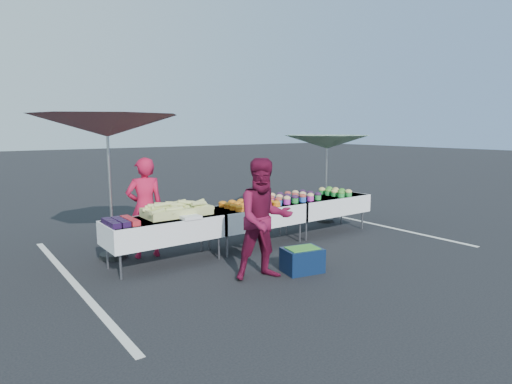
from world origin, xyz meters
TOP-DOWN VIEW (x-y plane):
  - ground at (0.00, 0.00)m, footprint 80.00×80.00m
  - stripe_left at (-3.20, 0.00)m, footprint 0.10×5.00m
  - stripe_right at (3.20, 0.00)m, footprint 0.10×5.00m
  - table_left at (-1.80, 0.00)m, footprint 1.86×0.81m
  - table_center at (0.00, 0.00)m, footprint 1.86×0.81m
  - table_right at (1.80, 0.00)m, footprint 1.86×0.81m
  - berry_punnets at (-2.51, -0.06)m, footprint 0.40×0.54m
  - corn_pile at (-1.54, 0.04)m, footprint 1.16×0.57m
  - plastic_bags at (-1.50, -0.30)m, footprint 0.30×0.25m
  - carrot_bowls at (-0.15, -0.01)m, footprint 0.95×0.69m
  - potato_cups at (0.85, 0.00)m, footprint 1.14×0.58m
  - bean_baskets at (2.06, -0.01)m, footprint 0.36×0.68m
  - vendor at (-1.89, 0.55)m, footprint 0.67×0.49m
  - customer at (-0.93, -1.45)m, footprint 1.00×0.88m
  - umbrella_left at (-2.37, 0.80)m, footprint 2.62×2.62m
  - umbrella_right at (2.50, 0.68)m, footprint 2.40×2.40m
  - storage_bin at (-0.30, -1.58)m, footprint 0.64×0.52m

SIDE VIEW (x-z plane):
  - ground at x=0.00m, z-range 0.00..0.00m
  - stripe_left at x=-3.20m, z-range 0.00..0.00m
  - stripe_right at x=3.20m, z-range 0.00..0.00m
  - storage_bin at x=-0.30m, z-range 0.01..0.38m
  - table_left at x=-1.80m, z-range 0.21..0.96m
  - table_center at x=0.00m, z-range 0.21..0.96m
  - table_right at x=1.80m, z-range 0.21..0.96m
  - plastic_bags at x=-1.50m, z-range 0.75..0.80m
  - berry_punnets at x=-2.51m, z-range 0.75..0.83m
  - carrot_bowls at x=-0.15m, z-range 0.75..0.85m
  - bean_baskets at x=2.06m, z-range 0.75..0.90m
  - potato_cups at x=0.85m, z-range 0.75..0.91m
  - vendor at x=-1.89m, z-range 0.00..1.67m
  - corn_pile at x=-1.54m, z-range 0.71..0.97m
  - customer at x=-0.93m, z-range 0.00..1.73m
  - umbrella_right at x=2.50m, z-range 0.82..2.83m
  - umbrella_left at x=-2.37m, z-range 0.97..3.37m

